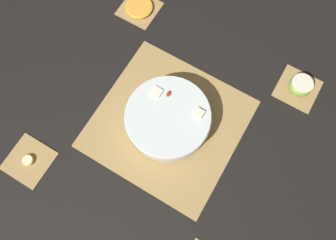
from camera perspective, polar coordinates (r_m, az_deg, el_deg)
name	(u,v)px	position (r m, az deg, el deg)	size (l,w,h in m)	color
ground_plane	(168,124)	(1.00, 0.00, -0.63)	(6.00, 6.00, 0.00)	black
bamboo_mat_center	(168,123)	(1.00, 0.00, -0.58)	(0.42, 0.43, 0.01)	#A8844C
coaster_mat_near_left	(139,8)	(1.19, -5.00, 18.79)	(0.13, 0.13, 0.01)	#A8844C
coaster_mat_near_right	(29,161)	(1.05, -23.08, -6.53)	(0.13, 0.13, 0.01)	#A8844C
coaster_mat_far_left	(298,89)	(1.12, 21.65, 5.12)	(0.13, 0.13, 0.01)	#A8844C
fruit_salad_bowl	(168,119)	(0.95, -0.02, 0.26)	(0.25, 0.25, 0.08)	silver
apple_half	(301,85)	(1.10, 22.09, 5.60)	(0.07, 0.07, 0.04)	#7FAD38
orange_slice_whole	(139,7)	(1.19, -5.04, 19.02)	(0.09, 0.09, 0.01)	#F9A338
banana_coin_single	(28,160)	(1.05, -23.23, -6.45)	(0.03, 0.03, 0.01)	beige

